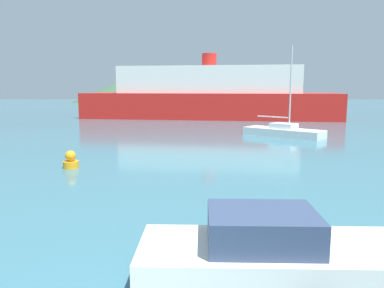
# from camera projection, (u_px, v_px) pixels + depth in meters

# --- Properties ---
(motorboat_near) EXTENTS (7.22, 2.27, 2.07)m
(motorboat_near) POSITION_uv_depth(u_px,v_px,m) (322.00, 256.00, 7.84)
(motorboat_near) COLOR white
(motorboat_near) RESTS_ON ground_plane
(sailboat_inner) EXTENTS (6.21, 5.63, 7.11)m
(sailboat_inner) POSITION_uv_depth(u_px,v_px,m) (283.00, 131.00, 30.14)
(sailboat_inner) COLOR white
(sailboat_inner) RESTS_ON ground_plane
(ferry_distant) EXTENTS (32.43, 11.60, 8.07)m
(ferry_distant) POSITION_uv_depth(u_px,v_px,m) (209.00, 96.00, 47.36)
(ferry_distant) COLOR red
(ferry_distant) RESTS_ON ground_plane
(buoy_marker) EXTENTS (0.75, 0.75, 0.86)m
(buoy_marker) POSITION_uv_depth(u_px,v_px,m) (71.00, 161.00, 18.26)
(buoy_marker) COLOR orange
(buoy_marker) RESTS_ON ground_plane
(hill_west) EXTENTS (32.51, 32.51, 7.16)m
(hill_west) POSITION_uv_depth(u_px,v_px,m) (133.00, 88.00, 101.66)
(hill_west) COLOR #38563D
(hill_west) RESTS_ON ground_plane
(hill_central) EXTENTS (45.22, 45.22, 9.91)m
(hill_central) POSITION_uv_depth(u_px,v_px,m) (235.00, 83.00, 105.21)
(hill_central) COLOR #4C6647
(hill_central) RESTS_ON ground_plane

